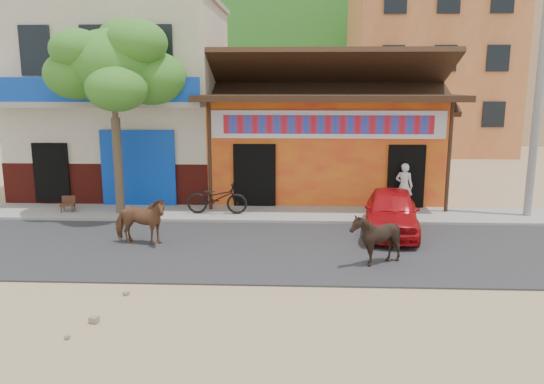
{
  "coord_description": "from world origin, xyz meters",
  "views": [
    {
      "loc": [
        0.96,
        -10.4,
        4.14
      ],
      "look_at": [
        0.36,
        3.0,
        1.4
      ],
      "focal_mm": 35.0,
      "sensor_mm": 36.0,
      "label": 1
    }
  ],
  "objects_px": {
    "cow_tan": "(140,221)",
    "pedestrian": "(404,186)",
    "cafe_chair_right": "(67,198)",
    "scooter": "(217,198)",
    "cow_dark": "(376,239)",
    "red_car": "(391,211)",
    "tree": "(115,118)",
    "utility_pole": "(540,85)"
  },
  "relations": [
    {
      "from": "scooter",
      "to": "pedestrian",
      "type": "relative_size",
      "value": 1.26
    },
    {
      "from": "tree",
      "to": "red_car",
      "type": "height_order",
      "value": "tree"
    },
    {
      "from": "red_car",
      "to": "scooter",
      "type": "xyz_separation_m",
      "value": [
        -5.15,
        1.66,
        -0.04
      ]
    },
    {
      "from": "tree",
      "to": "scooter",
      "type": "distance_m",
      "value": 3.98
    },
    {
      "from": "cow_dark",
      "to": "scooter",
      "type": "relative_size",
      "value": 0.65
    },
    {
      "from": "cow_tan",
      "to": "cow_dark",
      "type": "relative_size",
      "value": 1.21
    },
    {
      "from": "utility_pole",
      "to": "scooter",
      "type": "distance_m",
      "value": 10.31
    },
    {
      "from": "red_car",
      "to": "utility_pole",
      "type": "bearing_deg",
      "value": 31.34
    },
    {
      "from": "tree",
      "to": "cow_dark",
      "type": "xyz_separation_m",
      "value": [
        7.42,
        -4.41,
        -2.46
      ]
    },
    {
      "from": "cow_dark",
      "to": "red_car",
      "type": "bearing_deg",
      "value": 174.79
    },
    {
      "from": "cow_tan",
      "to": "pedestrian",
      "type": "xyz_separation_m",
      "value": [
        7.54,
        4.02,
        0.21
      ]
    },
    {
      "from": "red_car",
      "to": "scooter",
      "type": "bearing_deg",
      "value": 170.96
    },
    {
      "from": "scooter",
      "to": "red_car",
      "type": "bearing_deg",
      "value": -106.83
    },
    {
      "from": "tree",
      "to": "cow_tan",
      "type": "xyz_separation_m",
      "value": [
        1.56,
        -3.12,
        -2.45
      ]
    },
    {
      "from": "cow_tan",
      "to": "scooter",
      "type": "relative_size",
      "value": 0.78
    },
    {
      "from": "tree",
      "to": "cow_tan",
      "type": "distance_m",
      "value": 4.26
    },
    {
      "from": "cafe_chair_right",
      "to": "utility_pole",
      "type": "bearing_deg",
      "value": -10.39
    },
    {
      "from": "tree",
      "to": "cafe_chair_right",
      "type": "bearing_deg",
      "value": 177.82
    },
    {
      "from": "scooter",
      "to": "cafe_chair_right",
      "type": "relative_size",
      "value": 2.12
    },
    {
      "from": "tree",
      "to": "cow_dark",
      "type": "bearing_deg",
      "value": -30.73
    },
    {
      "from": "cow_dark",
      "to": "scooter",
      "type": "distance_m",
      "value": 6.16
    },
    {
      "from": "cow_dark",
      "to": "cafe_chair_right",
      "type": "height_order",
      "value": "cow_dark"
    },
    {
      "from": "cow_tan",
      "to": "cow_dark",
      "type": "height_order",
      "value": "cow_tan"
    },
    {
      "from": "red_car",
      "to": "cafe_chair_right",
      "type": "bearing_deg",
      "value": 178.96
    },
    {
      "from": "utility_pole",
      "to": "cow_dark",
      "type": "height_order",
      "value": "utility_pole"
    },
    {
      "from": "red_car",
      "to": "pedestrian",
      "type": "bearing_deg",
      "value": 80.7
    },
    {
      "from": "scooter",
      "to": "cafe_chair_right",
      "type": "height_order",
      "value": "scooter"
    },
    {
      "from": "red_car",
      "to": "scooter",
      "type": "distance_m",
      "value": 5.42
    },
    {
      "from": "utility_pole",
      "to": "cow_tan",
      "type": "bearing_deg",
      "value": -163.57
    },
    {
      "from": "tree",
      "to": "utility_pole",
      "type": "relative_size",
      "value": 0.75
    },
    {
      "from": "cow_tan",
      "to": "scooter",
      "type": "height_order",
      "value": "cow_tan"
    },
    {
      "from": "cow_dark",
      "to": "cafe_chair_right",
      "type": "bearing_deg",
      "value": -104.18
    },
    {
      "from": "scooter",
      "to": "utility_pole",
      "type": "bearing_deg",
      "value": -87.65
    },
    {
      "from": "scooter",
      "to": "cafe_chair_right",
      "type": "distance_m",
      "value": 4.84
    },
    {
      "from": "utility_pole",
      "to": "pedestrian",
      "type": "xyz_separation_m",
      "value": [
        -3.7,
        0.7,
        -3.24
      ]
    },
    {
      "from": "red_car",
      "to": "pedestrian",
      "type": "distance_m",
      "value": 2.72
    },
    {
      "from": "pedestrian",
      "to": "cafe_chair_right",
      "type": "bearing_deg",
      "value": 23.23
    },
    {
      "from": "tree",
      "to": "scooter",
      "type": "height_order",
      "value": "tree"
    },
    {
      "from": "cow_tan",
      "to": "cafe_chair_right",
      "type": "bearing_deg",
      "value": 51.41
    },
    {
      "from": "red_car",
      "to": "cow_tan",
      "type": "bearing_deg",
      "value": -159.03
    },
    {
      "from": "cow_dark",
      "to": "red_car",
      "type": "xyz_separation_m",
      "value": [
        0.84,
        2.73,
        0.0
      ]
    },
    {
      "from": "scooter",
      "to": "tree",
      "type": "bearing_deg",
      "value": 90.8
    }
  ]
}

